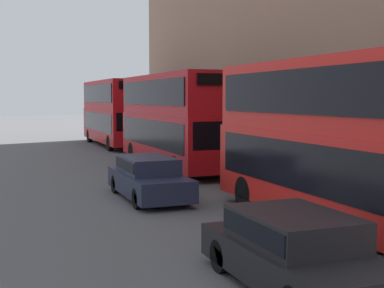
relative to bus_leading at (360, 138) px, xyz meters
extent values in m
cube|color=red|center=(0.00, 0.01, -0.97)|extent=(2.55, 10.77, 2.15)
cube|color=red|center=(0.00, 0.01, 1.02)|extent=(2.50, 10.56, 1.84)
cube|color=black|center=(0.00, 0.01, -0.71)|extent=(2.59, 9.91, 1.20)
cube|color=black|center=(0.00, 0.01, 1.12)|extent=(2.59, 9.91, 1.11)
cylinder|color=black|center=(-1.12, 3.79, -1.89)|extent=(0.30, 1.00, 1.00)
cylinder|color=black|center=(1.13, 3.79, -1.89)|extent=(0.30, 1.00, 1.00)
cube|color=#A80F14|center=(0.00, 13.54, -0.94)|extent=(2.55, 10.31, 2.21)
cube|color=#A80F14|center=(0.00, 13.54, 1.11)|extent=(2.50, 10.10, 1.89)
cube|color=black|center=(0.00, 13.54, -0.67)|extent=(2.59, 9.48, 1.24)
cube|color=black|center=(0.00, 13.54, 1.20)|extent=(2.59, 9.48, 1.13)
cube|color=black|center=(0.00, 8.41, -0.50)|extent=(2.17, 0.06, 1.11)
cube|color=black|center=(0.00, 8.41, 1.67)|extent=(1.78, 0.06, 0.45)
cylinder|color=black|center=(-1.12, 9.98, -1.89)|extent=(0.30, 1.00, 1.00)
cylinder|color=black|center=(1.13, 9.98, -1.89)|extent=(0.30, 1.00, 1.00)
cylinder|color=black|center=(-1.12, 17.09, -1.89)|extent=(0.30, 1.00, 1.00)
cylinder|color=black|center=(1.13, 17.09, -1.89)|extent=(0.30, 1.00, 1.00)
cube|color=#A80F14|center=(0.00, 26.32, -0.94)|extent=(2.55, 10.37, 2.21)
cube|color=#A80F14|center=(0.00, 26.32, 1.15)|extent=(2.50, 10.16, 1.97)
cube|color=black|center=(0.00, 26.32, -0.67)|extent=(2.59, 9.54, 1.24)
cube|color=black|center=(0.00, 26.32, 1.25)|extent=(2.59, 9.54, 1.18)
cube|color=black|center=(0.00, 21.16, -0.50)|extent=(2.17, 0.06, 1.11)
cube|color=black|center=(0.00, 21.16, 1.75)|extent=(1.78, 0.06, 0.47)
cylinder|color=black|center=(-1.12, 22.73, -1.89)|extent=(0.30, 1.00, 1.00)
cylinder|color=black|center=(1.13, 22.73, -1.89)|extent=(0.30, 1.00, 1.00)
cylinder|color=black|center=(-1.12, 29.91, -1.89)|extent=(0.30, 1.00, 1.00)
cylinder|color=black|center=(1.13, 29.91, -1.89)|extent=(0.30, 1.00, 1.00)
cube|color=black|center=(-3.40, -2.63, -1.90)|extent=(1.89, 4.22, 0.62)
cube|color=black|center=(-3.40, -2.53, -1.32)|extent=(1.66, 2.32, 0.55)
cube|color=black|center=(-3.40, -2.53, -1.29)|extent=(1.70, 2.20, 0.35)
cylinder|color=black|center=(-4.23, -1.28, -2.07)|extent=(0.22, 0.64, 0.64)
cylinder|color=black|center=(-2.57, -1.28, -2.07)|extent=(0.22, 0.64, 0.64)
cube|color=#1E2338|center=(-3.40, 6.45, -1.87)|extent=(1.78, 4.54, 0.69)
cube|color=#1E2338|center=(-3.40, 6.57, -1.26)|extent=(1.57, 2.50, 0.53)
cube|color=black|center=(-3.40, 6.57, -1.24)|extent=(1.60, 2.37, 0.34)
cylinder|color=black|center=(-4.18, 5.00, -2.07)|extent=(0.22, 0.64, 0.64)
cylinder|color=black|center=(-2.62, 5.00, -2.07)|extent=(0.22, 0.64, 0.64)
cylinder|color=black|center=(-4.18, 7.90, -2.07)|extent=(0.22, 0.64, 0.64)
cylinder|color=black|center=(-2.62, 7.90, -2.07)|extent=(0.22, 0.64, 0.64)
camera|label=1|loc=(-8.39, -10.48, 0.97)|focal=50.00mm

